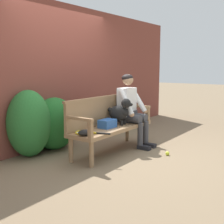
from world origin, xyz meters
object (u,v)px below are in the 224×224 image
at_px(dog_on_bench, 120,112).
at_px(person_seated, 131,107).
at_px(tennis_racket, 86,133).
at_px(garden_bench, 112,130).
at_px(sports_bag, 107,124).
at_px(tennis_ball, 167,153).
at_px(baseball_glove, 85,133).

bearing_deg(dog_on_bench, person_seated, 0.88).
height_order(dog_on_bench, tennis_racket, dog_on_bench).
height_order(garden_bench, person_seated, person_seated).
relative_size(garden_bench, person_seated, 1.33).
bearing_deg(sports_bag, dog_on_bench, -5.05).
bearing_deg(tennis_ball, baseball_glove, 145.31).
bearing_deg(sports_bag, garden_bench, -3.58).
height_order(tennis_racket, baseball_glove, baseball_glove).
xyz_separation_m(tennis_racket, tennis_ball, (1.02, -0.89, -0.43)).
bearing_deg(sports_bag, tennis_racket, 177.17).
xyz_separation_m(dog_on_bench, sports_bag, (-0.33, 0.03, -0.16)).
relative_size(person_seated, baseball_glove, 6.00).
xyz_separation_m(dog_on_bench, tennis_ball, (0.18, -0.83, -0.65)).
distance_m(sports_bag, tennis_ball, 1.11).
distance_m(person_seated, sports_bag, 0.72).
relative_size(dog_on_bench, tennis_racket, 0.81).
bearing_deg(tennis_racket, person_seated, -2.36).
xyz_separation_m(baseball_glove, tennis_ball, (1.15, -0.79, -0.46)).
bearing_deg(garden_bench, baseball_glove, -175.58).
bearing_deg(garden_bench, tennis_racket, 177.02).
relative_size(tennis_racket, baseball_glove, 2.64).
distance_m(person_seated, baseball_glove, 1.34).
bearing_deg(sports_bag, baseball_glove, -174.04).
height_order(person_seated, baseball_glove, person_seated).
bearing_deg(person_seated, garden_bench, 178.34).
bearing_deg(baseball_glove, garden_bench, 32.13).
distance_m(dog_on_bench, sports_bag, 0.37).
relative_size(person_seated, tennis_ball, 19.99).
distance_m(tennis_racket, tennis_ball, 1.42).
bearing_deg(sports_bag, tennis_ball, -59.31).
distance_m(garden_bench, tennis_racket, 0.64).
xyz_separation_m(baseball_glove, sports_bag, (0.64, 0.07, 0.03)).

